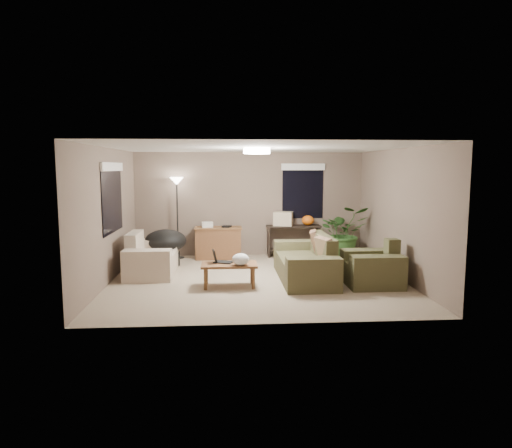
{
  "coord_description": "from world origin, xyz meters",
  "views": [
    {
      "loc": [
        -0.6,
        -8.52,
        2.14
      ],
      "look_at": [
        0.0,
        0.2,
        1.05
      ],
      "focal_mm": 32.0,
      "sensor_mm": 36.0,
      "label": 1
    }
  ],
  "objects": [
    {
      "name": "main_sofa",
      "position": [
        0.96,
        -0.0,
        0.29
      ],
      "size": [
        0.95,
        2.2,
        0.85
      ],
      "color": "#48452B",
      "rests_on": "ground"
    },
    {
      "name": "cat_scratching_post",
      "position": [
        2.28,
        0.21,
        0.21
      ],
      "size": [
        0.32,
        0.32,
        0.5
      ],
      "color": "tan",
      "rests_on": "ground"
    },
    {
      "name": "loveseat",
      "position": [
        -2.11,
        0.63,
        0.3
      ],
      "size": [
        0.9,
        1.6,
        0.85
      ],
      "color": "beige",
      "rests_on": "ground"
    },
    {
      "name": "throw_pillows",
      "position": [
        1.22,
        -0.0,
        0.65
      ],
      "size": [
        0.36,
        1.39,
        0.47
      ],
      "color": "#8C7251",
      "rests_on": "main_sofa"
    },
    {
      "name": "room_shell",
      "position": [
        0.0,
        0.0,
        1.25
      ],
      "size": [
        5.5,
        5.5,
        5.5
      ],
      "color": "tan",
      "rests_on": "ground"
    },
    {
      "name": "desk_papers",
      "position": [
        -0.92,
        2.08,
        0.8
      ],
      "size": [
        0.71,
        0.3,
        0.12
      ],
      "color": "silver",
      "rests_on": "desk"
    },
    {
      "name": "coffee_table",
      "position": [
        -0.53,
        -0.48,
        0.36
      ],
      "size": [
        1.0,
        0.55,
        0.42
      ],
      "color": "brown",
      "rests_on": "ground"
    },
    {
      "name": "papasan_chair",
      "position": [
        -1.89,
        1.39,
        0.47
      ],
      "size": [
        1.14,
        1.14,
        0.8
      ],
      "color": "black",
      "rests_on": "ground"
    },
    {
      "name": "houseplant",
      "position": [
        2.18,
        1.88,
        0.49
      ],
      "size": [
        1.13,
        1.25,
        0.98
      ],
      "primitive_type": "imported",
      "color": "#2D5923",
      "rests_on": "ground"
    },
    {
      "name": "console_table",
      "position": [
        1.04,
        2.26,
        0.44
      ],
      "size": [
        1.3,
        0.4,
        0.75
      ],
      "color": "black",
      "rests_on": "ground"
    },
    {
      "name": "pumpkin",
      "position": [
        1.39,
        2.26,
        0.87
      ],
      "size": [
        0.38,
        0.38,
        0.24
      ],
      "primitive_type": "ellipsoid",
      "rotation": [
        0.0,
        0.0,
        -0.37
      ],
      "color": "orange",
      "rests_on": "console_table"
    },
    {
      "name": "ceiling_fixture",
      "position": [
        0.0,
        0.0,
        2.44
      ],
      "size": [
        0.5,
        0.5,
        0.1
      ],
      "primitive_type": "cylinder",
      "color": "white",
      "rests_on": "room_shell"
    },
    {
      "name": "plastic_bag",
      "position": [
        -0.33,
        -0.63,
        0.53
      ],
      "size": [
        0.36,
        0.34,
        0.21
      ],
      "primitive_type": "ellipsoid",
      "rotation": [
        0.0,
        0.0,
        0.23
      ],
      "color": "white",
      "rests_on": "coffee_table"
    },
    {
      "name": "window_left",
      "position": [
        -2.73,
        0.3,
        1.78
      ],
      "size": [
        0.05,
        1.56,
        1.33
      ],
      "color": "black",
      "rests_on": "room_shell"
    },
    {
      "name": "armchair",
      "position": [
        2.08,
        -0.54,
        0.3
      ],
      "size": [
        0.95,
        1.0,
        0.85
      ],
      "color": "brown",
      "rests_on": "ground"
    },
    {
      "name": "laptop",
      "position": [
        -0.7,
        -0.38,
        0.48
      ],
      "size": [
        0.41,
        0.33,
        0.24
      ],
      "color": "black",
      "rests_on": "coffee_table"
    },
    {
      "name": "window_back",
      "position": [
        1.3,
        2.48,
        1.79
      ],
      "size": [
        1.06,
        0.05,
        1.33
      ],
      "color": "black",
      "rests_on": "room_shell"
    },
    {
      "name": "cardboard_box",
      "position": [
        0.79,
        2.26,
        0.91
      ],
      "size": [
        0.51,
        0.43,
        0.33
      ],
      "primitive_type": "cube",
      "rotation": [
        0.0,
        0.0,
        -0.26
      ],
      "color": "beige",
      "rests_on": "console_table"
    },
    {
      "name": "desk",
      "position": [
        -0.76,
        2.09,
        0.38
      ],
      "size": [
        1.1,
        0.5,
        0.75
      ],
      "color": "brown",
      "rests_on": "ground"
    },
    {
      "name": "floor_lamp",
      "position": [
        -1.71,
        2.21,
        1.6
      ],
      "size": [
        0.32,
        0.32,
        1.91
      ],
      "color": "black",
      "rests_on": "ground"
    }
  ]
}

